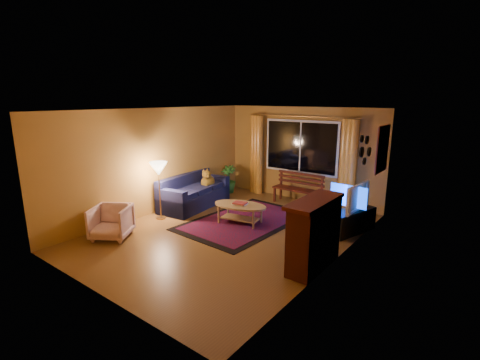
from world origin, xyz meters
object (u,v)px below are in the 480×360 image
Objects in this scene: coffee_table at (240,214)px; floor_lamp at (160,191)px; bench at (297,197)px; tv_console at (351,221)px; armchair at (111,221)px; sofa at (195,191)px.

floor_lamp is at bearing -152.63° from coffee_table.
bench is 1.15× the size of tv_console.
coffee_table is at bearing 21.69° from armchair.
tv_console is (2.14, 0.99, 0.02)m from coffee_table.
coffee_table reaches higher than bench.
sofa is 1.65× the size of coffee_table.
floor_lamp reaches higher than coffee_table.
coffee_table is at bearing -98.56° from bench.
armchair is 0.59× the size of coffee_table.
bench is 1.85× the size of armchair.
sofa is 1.71m from coffee_table.
armchair is (-1.88, -4.22, 0.16)m from bench.
bench is 1.02× the size of floor_lamp.
coffee_table is (1.65, 0.85, -0.43)m from floor_lamp.
bench is 4.62m from armchair.
sofa is 1.53× the size of floor_lamp.
armchair is 4.87m from tv_console.
armchair reaches higher than coffee_table.
armchair is 0.62× the size of tv_console.
armchair reaches higher than bench.
bench is 1.10× the size of coffee_table.
bench is at bearing 166.32° from tv_console.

